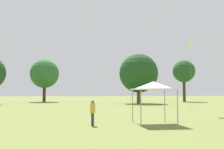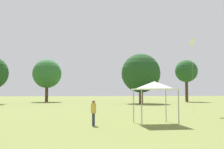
{
  "view_description": "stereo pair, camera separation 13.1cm",
  "coord_description": "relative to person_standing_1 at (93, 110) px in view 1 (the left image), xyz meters",
  "views": [
    {
      "loc": [
        -1.95,
        -5.95,
        2.2
      ],
      "look_at": [
        0.03,
        6.09,
        3.04
      ],
      "focal_mm": 42.0,
      "sensor_mm": 36.0,
      "label": 1
    },
    {
      "loc": [
        -1.82,
        -5.97,
        2.2
      ],
      "look_at": [
        0.03,
        6.09,
        3.04
      ],
      "focal_mm": 42.0,
      "sensor_mm": 36.0,
      "label": 2
    }
  ],
  "objects": [
    {
      "name": "distant_tree_1",
      "position": [
        12.23,
        33.31,
        5.04
      ],
      "size": [
        7.79,
        7.79,
        9.96
      ],
      "color": "brown",
      "rests_on": "ground"
    },
    {
      "name": "canopy_tent",
      "position": [
        4.31,
        0.16,
        1.66
      ],
      "size": [
        2.83,
        2.83,
        2.97
      ],
      "rotation": [
        0.0,
        0.0,
        -0.02
      ],
      "color": "white",
      "rests_on": "ground"
    },
    {
      "name": "person_standing_1",
      "position": [
        0.0,
        0.0,
        0.0
      ],
      "size": [
        0.5,
        0.5,
        1.68
      ],
      "rotation": [
        0.0,
        0.0,
        3.93
      ],
      "color": "#282D42",
      "rests_on": "ground"
    },
    {
      "name": "distant_tree_2",
      "position": [
        25.83,
        41.86,
        6.26
      ],
      "size": [
        5.35,
        5.35,
        10.01
      ],
      "color": "#473323",
      "rests_on": "ground"
    },
    {
      "name": "kite_1",
      "position": [
        10.91,
        7.84,
        6.11
      ],
      "size": [
        0.83,
        0.75,
        7.79
      ],
      "rotation": [
        0.0,
        0.0,
        3.01
      ],
      "color": "white",
      "rests_on": "ground"
    },
    {
      "name": "distant_tree_0",
      "position": [
        -7.29,
        45.69,
        5.58
      ],
      "size": [
        6.75,
        6.75,
        9.99
      ],
      "color": "#473323",
      "rests_on": "ground"
    }
  ]
}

